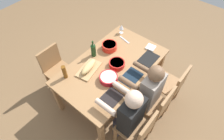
# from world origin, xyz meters

# --- Properties ---
(ground_plane) EXTENTS (8.00, 8.00, 0.00)m
(ground_plane) POSITION_xyz_m (0.00, 0.00, 0.00)
(ground_plane) COLOR brown
(dining_table) EXTENTS (1.69, 1.03, 0.74)m
(dining_table) POSITION_xyz_m (0.00, 0.00, 0.66)
(dining_table) COLOR #9E7044
(dining_table) RESTS_ON ground_plane
(chair_near_center) EXTENTS (0.40, 0.40, 0.85)m
(chair_near_center) POSITION_xyz_m (0.00, -0.83, 0.48)
(chair_near_center) COLOR #9E7044
(chair_near_center) RESTS_ON ground_plane
(diner_near_center) EXTENTS (0.41, 0.53, 1.20)m
(diner_near_center) POSITION_xyz_m (0.00, -0.65, 0.70)
(diner_near_center) COLOR #2D2D38
(diner_near_center) RESTS_ON ground_plane
(chair_far_left) EXTENTS (0.40, 0.40, 0.85)m
(chair_far_left) POSITION_xyz_m (-0.46, 0.83, 0.48)
(chair_far_left) COLOR #9E7044
(chair_far_left) RESTS_ON ground_plane
(chair_near_left) EXTENTS (0.40, 0.40, 0.85)m
(chair_near_left) POSITION_xyz_m (-0.46, -0.83, 0.48)
(chair_near_left) COLOR #9E7044
(chair_near_left) RESTS_ON ground_plane
(diner_near_left) EXTENTS (0.41, 0.53, 1.20)m
(diner_near_left) POSITION_xyz_m (-0.46, -0.65, 0.70)
(diner_near_left) COLOR #2D2D38
(diner_near_left) RESTS_ON ground_plane
(chair_near_right) EXTENTS (0.40, 0.40, 0.85)m
(chair_near_right) POSITION_xyz_m (0.46, -0.83, 0.48)
(chair_near_right) COLOR #9E7044
(chair_near_right) RESTS_ON ground_plane
(serving_bowl_pasta) EXTENTS (0.26, 0.26, 0.08)m
(serving_bowl_pasta) POSITION_xyz_m (-0.24, -0.13, 0.78)
(serving_bowl_pasta) COLOR #B21923
(serving_bowl_pasta) RESTS_ON dining_table
(serving_bowl_salad) EXTENTS (0.24, 0.24, 0.10)m
(serving_bowl_salad) POSITION_xyz_m (0.25, 0.26, 0.80)
(serving_bowl_salad) COLOR red
(serving_bowl_salad) RESTS_ON dining_table
(serving_bowl_greens) EXTENTS (0.23, 0.23, 0.08)m
(serving_bowl_greens) POSITION_xyz_m (0.04, -0.06, 0.78)
(serving_bowl_greens) COLOR red
(serving_bowl_greens) RESTS_ON dining_table
(cutting_board) EXTENTS (0.43, 0.29, 0.02)m
(cutting_board) POSITION_xyz_m (-0.28, 0.21, 0.75)
(cutting_board) COLOR tan
(cutting_board) RESTS_ON dining_table
(bread_loaf) EXTENTS (0.33, 0.17, 0.09)m
(bread_loaf) POSITION_xyz_m (-0.28, 0.21, 0.81)
(bread_loaf) COLOR tan
(bread_loaf) RESTS_ON cutting_board
(wine_bottle) EXTENTS (0.08, 0.08, 0.29)m
(wine_bottle) POSITION_xyz_m (-0.02, 0.35, 0.85)
(wine_bottle) COLOR #193819
(wine_bottle) RESTS_ON dining_table
(beer_bottle) EXTENTS (0.06, 0.06, 0.22)m
(beer_bottle) POSITION_xyz_m (-0.59, 0.37, 0.85)
(beer_bottle) COLOR brown
(beer_bottle) RESTS_ON dining_table
(wine_glass) EXTENTS (0.08, 0.08, 0.17)m
(wine_glass) POSITION_xyz_m (0.69, 0.36, 0.86)
(wine_glass) COLOR silver
(wine_glass) RESTS_ON dining_table
(placemat_near_center) EXTENTS (0.32, 0.23, 0.01)m
(placemat_near_center) POSITION_xyz_m (0.00, -0.35, 0.74)
(placemat_near_center) COLOR #142333
(placemat_near_center) RESTS_ON dining_table
(placemat_near_left) EXTENTS (0.32, 0.23, 0.01)m
(placemat_near_left) POSITION_xyz_m (-0.46, -0.35, 0.74)
(placemat_near_left) COLOR black
(placemat_near_left) RESTS_ON dining_table
(placemat_near_right) EXTENTS (0.32, 0.23, 0.01)m
(placemat_near_right) POSITION_xyz_m (0.46, -0.35, 0.74)
(placemat_near_right) COLOR black
(placemat_near_right) RESTS_ON dining_table
(carving_knife) EXTENTS (0.07, 0.23, 0.01)m
(carving_knife) POSITION_xyz_m (0.58, 0.20, 0.74)
(carving_knife) COLOR silver
(carving_knife) RESTS_ON dining_table
(napkin_stack) EXTENTS (0.15, 0.15, 0.02)m
(napkin_stack) POSITION_xyz_m (0.69, -0.25, 0.75)
(napkin_stack) COLOR white
(napkin_stack) RESTS_ON dining_table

